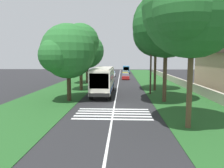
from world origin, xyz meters
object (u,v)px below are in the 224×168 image
(trailing_car_1, at_px, (126,77))
(roadside_tree_right_1, at_px, (164,26))
(trailing_car_2, at_px, (112,74))
(roadside_tree_left_2, at_px, (67,53))
(coach_bus, at_px, (103,79))
(trailing_car_0, at_px, (109,79))
(trailing_car_3, at_px, (125,73))
(roadside_tree_right_2, at_px, (154,35))
(roadside_tree_right_0, at_px, (191,9))
(utility_pole, at_px, (151,68))
(roadside_tree_left_0, at_px, (79,43))
(trailing_minibus_0, at_px, (126,69))
(roadside_tree_left_1, at_px, (85,52))

(trailing_car_1, height_order, roadside_tree_right_1, roadside_tree_right_1)
(trailing_car_2, distance_m, roadside_tree_left_2, 35.93)
(coach_bus, height_order, trailing_car_0, coach_bus)
(trailing_car_3, xyz_separation_m, roadside_tree_left_2, (-40.71, 7.34, 4.97))
(roadside_tree_right_2, bearing_deg, coach_bus, 119.93)
(trailing_car_3, relative_size, roadside_tree_right_1, 0.35)
(trailing_car_3, bearing_deg, trailing_car_1, 179.30)
(trailing_car_0, distance_m, roadside_tree_right_1, 24.02)
(coach_bus, xyz_separation_m, roadside_tree_right_0, (-14.34, -7.23, 6.15))
(trailing_car_0, distance_m, roadside_tree_right_0, 32.74)
(roadside_tree_left_2, distance_m, utility_pole, 11.63)
(trailing_car_0, relative_size, utility_pole, 0.61)
(roadside_tree_left_0, distance_m, roadside_tree_right_0, 21.53)
(trailing_car_3, bearing_deg, coach_bus, 174.36)
(coach_bus, height_order, roadside_tree_left_0, roadside_tree_left_0)
(trailing_car_0, relative_size, roadside_tree_right_1, 0.35)
(trailing_car_1, relative_size, roadside_tree_left_0, 0.42)
(roadside_tree_right_1, distance_m, utility_pole, 7.20)
(trailing_car_0, relative_size, roadside_tree_right_0, 0.36)
(trailing_car_1, height_order, roadside_tree_right_0, roadside_tree_right_0)
(roadside_tree_left_2, xyz_separation_m, roadside_tree_right_1, (-0.29, -10.99, 2.89))
(roadside_tree_right_0, relative_size, roadside_tree_right_1, 0.95)
(roadside_tree_right_0, height_order, utility_pole, roadside_tree_right_0)
(trailing_minibus_0, height_order, roadside_tree_left_1, roadside_tree_left_1)
(roadside_tree_left_0, height_order, roadside_tree_right_1, roadside_tree_right_1)
(trailing_car_0, relative_size, trailing_minibus_0, 0.72)
(trailing_car_2, relative_size, roadside_tree_left_1, 0.43)
(trailing_car_3, distance_m, roadside_tree_left_2, 41.66)
(trailing_car_2, bearing_deg, roadside_tree_right_1, -168.27)
(roadside_tree_left_0, bearing_deg, roadside_tree_right_0, -148.42)
(trailing_car_0, relative_size, trailing_car_3, 1.00)
(coach_bus, relative_size, roadside_tree_right_0, 0.94)
(trailing_minibus_0, distance_m, roadside_tree_left_0, 41.54)
(trailing_car_2, bearing_deg, trailing_car_0, -179.72)
(coach_bus, distance_m, trailing_car_0, 16.70)
(trailing_car_0, bearing_deg, roadside_tree_left_0, 162.86)
(trailing_car_3, height_order, trailing_minibus_0, trailing_minibus_0)
(coach_bus, relative_size, roadside_tree_left_0, 1.08)
(trailing_car_0, height_order, roadside_tree_left_1, roadside_tree_left_1)
(coach_bus, bearing_deg, trailing_car_1, -8.60)
(coach_bus, relative_size, trailing_car_3, 2.60)
(trailing_car_1, xyz_separation_m, roadside_tree_left_0, (-18.52, 7.43, 6.66))
(coach_bus, xyz_separation_m, utility_pole, (0.46, -6.55, 1.57))
(roadside_tree_left_2, bearing_deg, roadside_tree_left_0, 1.75)
(trailing_car_2, distance_m, roadside_tree_right_2, 28.74)
(roadside_tree_right_0, bearing_deg, roadside_tree_right_1, 0.07)
(trailing_car_0, distance_m, trailing_car_2, 14.22)
(utility_pole, bearing_deg, trailing_minibus_0, 3.46)
(trailing_car_1, height_order, trailing_car_2, same)
(roadside_tree_left_1, bearing_deg, roadside_tree_left_0, -175.49)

